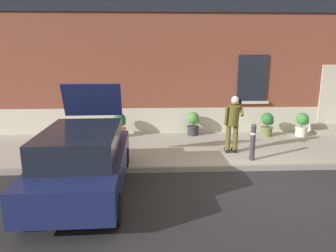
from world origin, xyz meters
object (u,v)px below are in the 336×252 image
hatchback_car_navy (83,159)px  planter_terracotta (120,125)px  planter_cream (302,124)px  planter_charcoal (193,123)px  planter_olive (267,124)px  bollard_near_person (253,141)px  person_on_phone (233,121)px

hatchback_car_navy → planter_terracotta: 4.33m
hatchback_car_navy → planter_cream: (6.93, 4.14, -0.19)m
planter_terracotta → planter_charcoal: same height
planter_olive → bollard_near_person: bearing=-117.8°
person_on_phone → planter_olive: size_ratio=2.02×
person_on_phone → planter_olive: (1.77, 1.92, -0.54)m
bollard_near_person → planter_olive: (1.36, 2.58, -0.11)m
planter_charcoal → bollard_near_person: bearing=-65.5°
bollard_near_person → planter_charcoal: 3.13m
planter_cream → planter_terracotta: bearing=178.5°
bollard_near_person → planter_terracotta: size_ratio=1.22×
bollard_near_person → planter_terracotta: bollard_near_person is taller
person_on_phone → planter_charcoal: person_on_phone is taller
planter_terracotta → planter_charcoal: 2.66m
planter_charcoal → planter_terracotta: bearing=-176.8°
bollard_near_person → planter_olive: 2.92m
person_on_phone → planter_cream: 3.61m
hatchback_car_navy → planter_olive: size_ratio=4.77×
planter_charcoal → planter_olive: 2.67m
planter_charcoal → planter_cream: size_ratio=1.00×
bollard_near_person → person_on_phone: bearing=121.5°
hatchback_car_navy → person_on_phone: hatchback_car_navy is taller
bollard_near_person → person_on_phone: person_on_phone is taller
planter_cream → bollard_near_person: bearing=-136.2°
hatchback_car_navy → person_on_phone: (3.89, 2.28, 0.35)m
planter_olive → planter_terracotta: bearing=178.7°
hatchback_car_navy → planter_charcoal: size_ratio=4.77×
bollard_near_person → person_on_phone: (-0.41, 0.66, 0.43)m
planter_olive → planter_cream: size_ratio=1.00×
hatchback_car_navy → planter_cream: 8.08m
planter_cream → person_on_phone: bearing=-148.5°
bollard_near_person → planter_charcoal: size_ratio=1.22×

